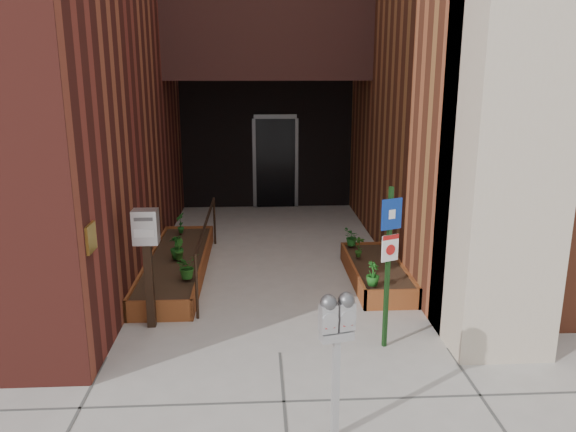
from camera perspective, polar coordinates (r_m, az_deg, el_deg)
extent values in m
plane|color=#9E9991|center=(6.75, -0.85, -13.73)|extent=(80.00, 80.00, 0.00)
cube|color=#C1AE94|center=(6.81, 21.06, 5.16)|extent=(1.10, 1.20, 4.40)
cube|color=black|center=(11.96, -2.17, 18.46)|extent=(4.20, 2.00, 2.00)
cube|color=black|center=(13.44, -2.18, 7.37)|extent=(4.00, 0.30, 3.00)
cube|color=black|center=(13.34, -1.28, 5.36)|extent=(0.90, 0.06, 2.10)
cube|color=#B79338|center=(6.24, -19.43, -2.11)|extent=(0.04, 0.30, 0.30)
cube|color=brown|center=(7.62, -13.03, -9.41)|extent=(0.90, 0.04, 0.30)
cube|color=brown|center=(10.93, -9.97, -1.80)|extent=(0.90, 0.04, 0.30)
cube|color=brown|center=(9.33, -13.85, -4.93)|extent=(0.04, 3.60, 0.30)
cube|color=brown|center=(9.20, -8.56, -4.92)|extent=(0.04, 3.60, 0.30)
cube|color=black|center=(9.26, -11.21, -5.04)|extent=(0.82, 3.52, 0.26)
cube|color=brown|center=(7.91, 10.60, -8.37)|extent=(0.80, 0.04, 0.30)
cube|color=brown|center=(9.88, 7.68, -3.50)|extent=(0.80, 0.04, 0.30)
cube|color=brown|center=(8.81, 6.54, -5.75)|extent=(0.04, 2.20, 0.30)
cube|color=brown|center=(8.97, 11.36, -5.58)|extent=(0.04, 2.20, 0.30)
cube|color=black|center=(8.89, 8.97, -5.79)|extent=(0.72, 2.12, 0.26)
cylinder|color=black|center=(7.51, -9.28, -7.10)|extent=(0.04, 0.04, 0.90)
cylinder|color=black|center=(10.63, -7.48, -0.50)|extent=(0.04, 0.04, 0.90)
cylinder|color=black|center=(8.93, -8.32, -0.61)|extent=(0.04, 3.30, 0.04)
cube|color=#B3B3B6|center=(5.19, 4.84, -17.14)|extent=(0.07, 0.07, 0.96)
cube|color=#B3B3B6|center=(4.94, 4.97, -12.01)|extent=(0.31, 0.18, 0.08)
cube|color=#B3B3B6|center=(4.83, 4.11, -10.33)|extent=(0.16, 0.13, 0.25)
sphere|color=#59595B|center=(4.77, 4.14, -8.76)|extent=(0.14, 0.14, 0.14)
cube|color=white|center=(4.78, 4.34, -10.36)|extent=(0.09, 0.03, 0.05)
cube|color=#B21414|center=(4.82, 4.32, -11.19)|extent=(0.09, 0.03, 0.03)
cube|color=#B3B3B6|center=(4.89, 5.91, -10.05)|extent=(0.16, 0.13, 0.25)
sphere|color=#59595B|center=(4.83, 5.96, -8.50)|extent=(0.14, 0.14, 0.14)
cube|color=white|center=(4.84, 6.16, -10.08)|extent=(0.09, 0.03, 0.05)
cube|color=#B21414|center=(4.87, 6.13, -10.90)|extent=(0.09, 0.03, 0.03)
cube|color=#133412|center=(6.60, 10.08, -5.35)|extent=(0.06, 0.06, 1.95)
cube|color=navy|center=(6.39, 10.49, 0.19)|extent=(0.25, 0.12, 0.35)
cube|color=white|center=(6.39, 10.51, 0.18)|extent=(0.09, 0.04, 0.11)
cube|color=white|center=(6.50, 10.33, -3.22)|extent=(0.21, 0.10, 0.31)
cube|color=#B21414|center=(6.46, 10.40, -2.15)|extent=(0.21, 0.10, 0.05)
cylinder|color=#B21414|center=(6.50, 10.37, -3.39)|extent=(0.12, 0.06, 0.12)
cube|color=black|center=(7.37, -13.89, -6.83)|extent=(0.10, 0.10, 1.13)
cube|color=silver|center=(7.13, -14.26, -1.06)|extent=(0.31, 0.23, 0.43)
cube|color=#59595B|center=(6.98, -14.50, -0.35)|extent=(0.23, 0.01, 0.04)
cube|color=white|center=(7.03, -14.41, -1.72)|extent=(0.25, 0.01, 0.10)
imported|color=#1F5718|center=(8.19, -10.22, -5.06)|extent=(0.45, 0.45, 0.35)
imported|color=#27631C|center=(9.02, -11.07, -3.33)|extent=(0.25, 0.25, 0.33)
imported|color=#175117|center=(9.06, -11.25, -3.07)|extent=(0.30, 0.30, 0.39)
imported|color=#1B5E1D|center=(10.44, -10.88, -0.69)|extent=(0.25, 0.25, 0.38)
imported|color=#1C611B|center=(7.90, 8.63, -5.81)|extent=(0.27, 0.27, 0.34)
imported|color=#255C1A|center=(9.02, 7.23, -3.08)|extent=(0.23, 0.23, 0.35)
imported|color=#1B601F|center=(9.58, 6.47, -2.16)|extent=(0.37, 0.37, 0.30)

